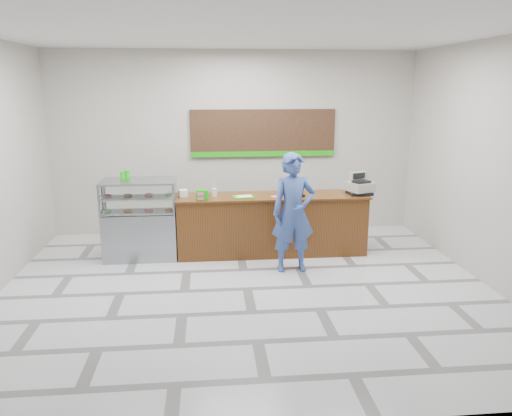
{
  "coord_description": "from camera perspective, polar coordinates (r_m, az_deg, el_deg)",
  "views": [
    {
      "loc": [
        -0.52,
        -6.66,
        2.84
      ],
      "look_at": [
        0.21,
        0.9,
        0.97
      ],
      "focal_mm": 35.0,
      "sensor_mm": 36.0,
      "label": 1
    }
  ],
  "objects": [
    {
      "name": "floor",
      "position": [
        7.25,
        -1.01,
        -9.23
      ],
      "size": [
        7.0,
        7.0,
        0.0
      ],
      "primitive_type": "plane",
      "color": "silver",
      "rests_on": "ground"
    },
    {
      "name": "back_wall",
      "position": [
        9.73,
        -2.46,
        7.38
      ],
      "size": [
        7.0,
        0.0,
        7.0
      ],
      "primitive_type": "plane",
      "rotation": [
        1.57,
        0.0,
        0.0
      ],
      "color": "#B2ADA4",
      "rests_on": "floor"
    },
    {
      "name": "ceiling",
      "position": [
        6.71,
        -1.14,
        19.47
      ],
      "size": [
        7.0,
        7.0,
        0.0
      ],
      "primitive_type": "plane",
      "rotation": [
        3.14,
        0.0,
        0.0
      ],
      "color": "silver",
      "rests_on": "back_wall"
    },
    {
      "name": "sales_counter",
      "position": [
        8.59,
        1.82,
        -1.87
      ],
      "size": [
        3.26,
        0.76,
        1.03
      ],
      "color": "#643213",
      "rests_on": "floor"
    },
    {
      "name": "display_case",
      "position": [
        8.56,
        -13.07,
        -1.19
      ],
      "size": [
        1.22,
        0.72,
        1.33
      ],
      "color": "gray",
      "rests_on": "floor"
    },
    {
      "name": "menu_board",
      "position": [
        9.72,
        0.82,
        8.46
      ],
      "size": [
        2.8,
        0.06,
        0.9
      ],
      "color": "black",
      "rests_on": "back_wall"
    },
    {
      "name": "cash_register",
      "position": [
        8.71,
        11.74,
        2.46
      ],
      "size": [
        0.51,
        0.52,
        0.37
      ],
      "rotation": [
        0.0,
        0.0,
        0.38
      ],
      "color": "black",
      "rests_on": "sales_counter"
    },
    {
      "name": "card_terminal",
      "position": [
        8.41,
        5.22,
        1.49
      ],
      "size": [
        0.09,
        0.17,
        0.04
      ],
      "primitive_type": "cube",
      "rotation": [
        0.0,
        0.0,
        -0.0
      ],
      "color": "black",
      "rests_on": "sales_counter"
    },
    {
      "name": "serving_tray",
      "position": [
        8.3,
        -1.45,
        1.29
      ],
      "size": [
        0.37,
        0.3,
        0.02
      ],
      "rotation": [
        0.0,
        0.0,
        0.18
      ],
      "color": "green",
      "rests_on": "sales_counter"
    },
    {
      "name": "napkin_box",
      "position": [
        8.44,
        -8.34,
        1.69
      ],
      "size": [
        0.16,
        0.16,
        0.11
      ],
      "primitive_type": "cube",
      "rotation": [
        0.0,
        0.0,
        0.27
      ],
      "color": "white",
      "rests_on": "sales_counter"
    },
    {
      "name": "straw_cup",
      "position": [
        8.42,
        -4.77,
        1.81
      ],
      "size": [
        0.09,
        0.09,
        0.13
      ],
      "primitive_type": "cylinder",
      "color": "silver",
      "rests_on": "sales_counter"
    },
    {
      "name": "promo_box",
      "position": [
        8.14,
        -6.15,
        1.5
      ],
      "size": [
        0.21,
        0.15,
        0.17
      ],
      "primitive_type": "cube",
      "rotation": [
        0.0,
        0.0,
        -0.15
      ],
      "color": "#18AB0F",
      "rests_on": "sales_counter"
    },
    {
      "name": "donut_decal",
      "position": [
        8.36,
        2.24,
        1.33
      ],
      "size": [
        0.15,
        0.15,
        0.0
      ],
      "primitive_type": "cylinder",
      "color": "#F06285",
      "rests_on": "sales_counter"
    },
    {
      "name": "green_cup_left",
      "position": [
        8.58,
        -14.99,
        3.63
      ],
      "size": [
        0.08,
        0.08,
        0.13
      ],
      "primitive_type": "cylinder",
      "color": "#18AB0F",
      "rests_on": "display_case"
    },
    {
      "name": "green_cup_right",
      "position": [
        8.63,
        -14.51,
        3.75
      ],
      "size": [
        0.09,
        0.09,
        0.13
      ],
      "primitive_type": "cylinder",
      "color": "#18AB0F",
      "rests_on": "display_case"
    },
    {
      "name": "customer",
      "position": [
        7.71,
        4.29,
        -0.55
      ],
      "size": [
        0.71,
        0.49,
        1.86
      ],
      "primitive_type": "imported",
      "rotation": [
        0.0,
        0.0,
        0.06
      ],
      "color": "#354F92",
      "rests_on": "floor"
    }
  ]
}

